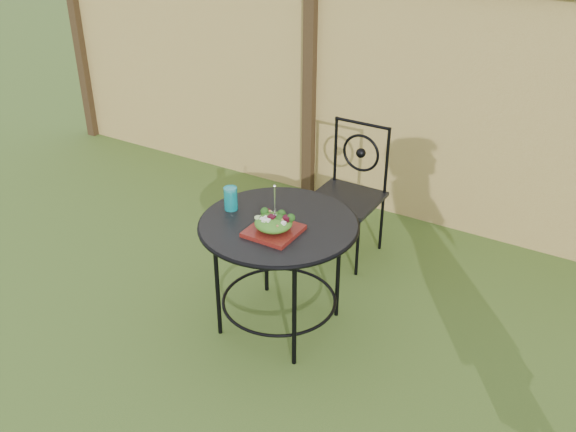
{
  "coord_description": "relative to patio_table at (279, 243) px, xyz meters",
  "views": [
    {
      "loc": [
        1.13,
        -2.21,
        2.52
      ],
      "look_at": [
        -0.52,
        0.52,
        0.75
      ],
      "focal_mm": 40.0,
      "sensor_mm": 36.0,
      "label": 1
    }
  ],
  "objects": [
    {
      "name": "fence",
      "position": [
        0.55,
        1.72,
        0.36
      ],
      "size": [
        8.0,
        0.12,
        1.9
      ],
      "color": "#D7BE6A",
      "rests_on": "ground"
    },
    {
      "name": "fork",
      "position": [
        0.05,
        -0.12,
        0.33
      ],
      "size": [
        0.01,
        0.01,
        0.18
      ],
      "primitive_type": "cylinder",
      "color": "silver",
      "rests_on": "salad"
    },
    {
      "name": "salad_plate",
      "position": [
        0.04,
        -0.12,
        0.15
      ],
      "size": [
        0.27,
        0.27,
        0.02
      ],
      "primitive_type": "cube",
      "color": "#4C0A11",
      "rests_on": "patio_table"
    },
    {
      "name": "ground",
      "position": [
        0.55,
        -0.47,
        -0.59
      ],
      "size": [
        60.0,
        60.0,
        0.0
      ],
      "primitive_type": "plane",
      "color": "#234315",
      "rests_on": "ground"
    },
    {
      "name": "drinking_glass",
      "position": [
        -0.32,
        -0.01,
        0.21
      ],
      "size": [
        0.08,
        0.08,
        0.14
      ],
      "primitive_type": "cylinder",
      "color": "#0B848A",
      "rests_on": "patio_table"
    },
    {
      "name": "salad",
      "position": [
        0.04,
        -0.12,
        0.2
      ],
      "size": [
        0.21,
        0.21,
        0.08
      ],
      "primitive_type": "ellipsoid",
      "color": "#235614",
      "rests_on": "salad_plate"
    },
    {
      "name": "patio_table",
      "position": [
        0.0,
        0.0,
        0.0
      ],
      "size": [
        0.92,
        0.92,
        0.72
      ],
      "color": "black",
      "rests_on": "ground"
    },
    {
      "name": "patio_chair",
      "position": [
        -0.03,
        0.99,
        -0.08
      ],
      "size": [
        0.46,
        0.46,
        0.95
      ],
      "color": "black",
      "rests_on": "ground"
    }
  ]
}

